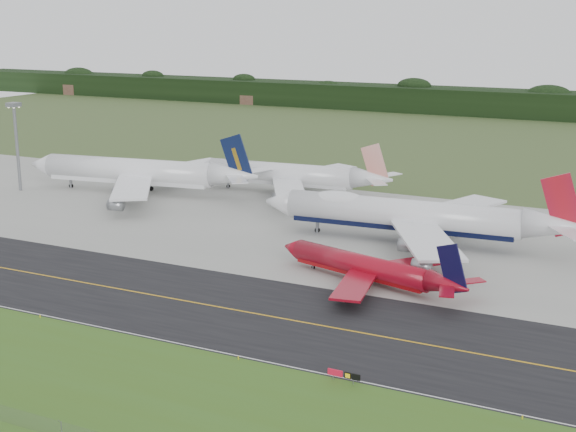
{
  "coord_description": "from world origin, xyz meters",
  "views": [
    {
      "loc": [
        52.73,
        -109.99,
        46.54
      ],
      "look_at": [
        -11.85,
        22.0,
        9.49
      ],
      "focal_mm": 50.0,
      "sensor_mm": 36.0,
      "label": 1
    }
  ],
  "objects_px": {
    "jet_star_tail": "(290,175)",
    "taxiway_sign": "(344,375)",
    "jet_red_737": "(370,268)",
    "jet_navy_gold": "(141,172)",
    "floodlight_mast": "(16,130)",
    "jet_ba_747": "(413,216)"
  },
  "relations": [
    {
      "from": "jet_ba_747",
      "to": "jet_red_737",
      "type": "distance_m",
      "value": 29.08
    },
    {
      "from": "jet_ba_747",
      "to": "taxiway_sign",
      "type": "bearing_deg",
      "value": -79.86
    },
    {
      "from": "jet_star_tail",
      "to": "floodlight_mast",
      "type": "relative_size",
      "value": 2.38
    },
    {
      "from": "jet_navy_gold",
      "to": "taxiway_sign",
      "type": "height_order",
      "value": "jet_navy_gold"
    },
    {
      "from": "jet_star_tail",
      "to": "floodlight_mast",
      "type": "distance_m",
      "value": 74.53
    },
    {
      "from": "jet_star_tail",
      "to": "jet_ba_747",
      "type": "bearing_deg",
      "value": -36.01
    },
    {
      "from": "jet_navy_gold",
      "to": "taxiway_sign",
      "type": "relative_size",
      "value": 14.67
    },
    {
      "from": "jet_navy_gold",
      "to": "jet_star_tail",
      "type": "relative_size",
      "value": 1.18
    },
    {
      "from": "jet_red_737",
      "to": "jet_navy_gold",
      "type": "xyz_separation_m",
      "value": [
        -80.91,
        43.45,
        2.71
      ]
    },
    {
      "from": "jet_star_tail",
      "to": "jet_navy_gold",
      "type": "bearing_deg",
      "value": -154.15
    },
    {
      "from": "taxiway_sign",
      "to": "jet_red_737",
      "type": "bearing_deg",
      "value": 105.57
    },
    {
      "from": "jet_star_tail",
      "to": "taxiway_sign",
      "type": "height_order",
      "value": "jet_star_tail"
    },
    {
      "from": "jet_star_tail",
      "to": "taxiway_sign",
      "type": "xyz_separation_m",
      "value": [
        55.88,
        -99.16,
        -3.9
      ]
    },
    {
      "from": "jet_navy_gold",
      "to": "jet_red_737",
      "type": "bearing_deg",
      "value": -28.24
    },
    {
      "from": "taxiway_sign",
      "to": "floodlight_mast",
      "type": "bearing_deg",
      "value": 150.39
    },
    {
      "from": "jet_star_tail",
      "to": "taxiway_sign",
      "type": "distance_m",
      "value": 113.89
    },
    {
      "from": "floodlight_mast",
      "to": "jet_ba_747",
      "type": "bearing_deg",
      "value": -1.52
    },
    {
      "from": "jet_navy_gold",
      "to": "floodlight_mast",
      "type": "relative_size",
      "value": 2.81
    },
    {
      "from": "jet_red_737",
      "to": "taxiway_sign",
      "type": "height_order",
      "value": "jet_red_737"
    },
    {
      "from": "jet_ba_747",
      "to": "jet_navy_gold",
      "type": "bearing_deg",
      "value": 169.64
    },
    {
      "from": "floodlight_mast",
      "to": "taxiway_sign",
      "type": "bearing_deg",
      "value": -29.61
    },
    {
      "from": "jet_ba_747",
      "to": "taxiway_sign",
      "type": "xyz_separation_m",
      "value": [
        12.04,
        -67.3,
        -4.79
      ]
    }
  ]
}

